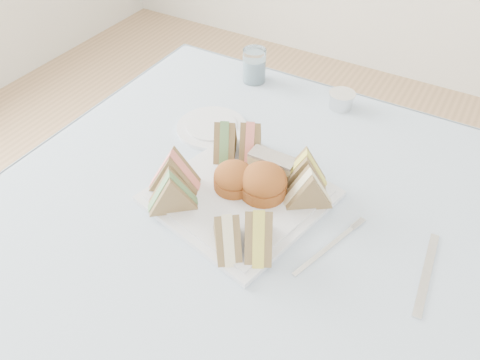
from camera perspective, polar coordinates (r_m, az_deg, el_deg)
The scene contains 19 objects.
table at distance 1.20m, azimuth 0.85°, elevation -16.62°, with size 0.90×0.90×0.74m, color brown.
tablecloth at distance 0.90m, azimuth 1.09°, elevation -4.45°, with size 1.02×1.02×0.01m, color #A4B5C8.
serving_plate at distance 0.92m, azimuth 0.00°, elevation -2.00°, with size 0.30×0.30×0.01m, color silver.
sandwich_fl_a at distance 0.91m, azimuth -8.13°, elevation 1.24°, with size 0.10×0.05×0.09m, color #7F6045, non-canonical shape.
sandwich_fl_b at distance 0.87m, azimuth -8.35°, elevation -1.21°, with size 0.09×0.04×0.08m, color #7F6045, non-canonical shape.
sandwich_fr_a at distance 0.80m, azimuth 2.25°, elevation -5.91°, with size 0.10×0.05×0.09m, color #7F6045, non-canonical shape.
sandwich_fr_b at distance 0.80m, azimuth -1.58°, elevation -6.20°, with size 0.09×0.04×0.08m, color #7F6045, non-canonical shape.
sandwich_bl_a at distance 0.99m, azimuth -1.82°, elevation 5.18°, with size 0.09×0.04×0.08m, color #7F6045, non-canonical shape.
sandwich_bl_b at distance 0.99m, azimuth 1.28°, elevation 5.19°, with size 0.09×0.04×0.08m, color #7F6045, non-canonical shape.
sandwich_br_a at distance 0.88m, azimuth 8.40°, elevation -0.84°, with size 0.09×0.04×0.08m, color #7F6045, non-canonical shape.
sandwich_br_b at distance 0.92m, azimuth 7.93°, elevation 1.46°, with size 0.09×0.04×0.08m, color #7F6045, non-canonical shape.
scone_left at distance 0.91m, azimuth -0.75°, elevation 0.29°, with size 0.08×0.08×0.05m, color #AA4D1D.
scone_right at distance 0.90m, azimuth 2.88°, elevation -0.27°, with size 0.09×0.09×0.06m, color #AA4D1D.
pastry_slice at distance 0.95m, azimuth 3.96°, elevation 1.89°, with size 0.10×0.04×0.04m, color beige.
side_plate at distance 1.10m, azimuth -3.48°, elevation 6.40°, with size 0.16×0.16×0.01m, color silver.
water_glass at distance 1.26m, azimuth 1.75°, elevation 13.78°, with size 0.06×0.06×0.09m, color white.
tea_strainer at distance 1.19m, azimuth 12.24°, elevation 9.40°, with size 0.06×0.06×0.04m, color silver.
knife at distance 0.87m, azimuth 21.77°, elevation -10.53°, with size 0.01×0.19×0.00m, color silver.
fork at distance 0.85m, azimuth 10.22°, elevation -8.50°, with size 0.01×0.16×0.00m, color silver.
Camera 1 is at (0.29, -0.53, 1.40)m, focal length 35.00 mm.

